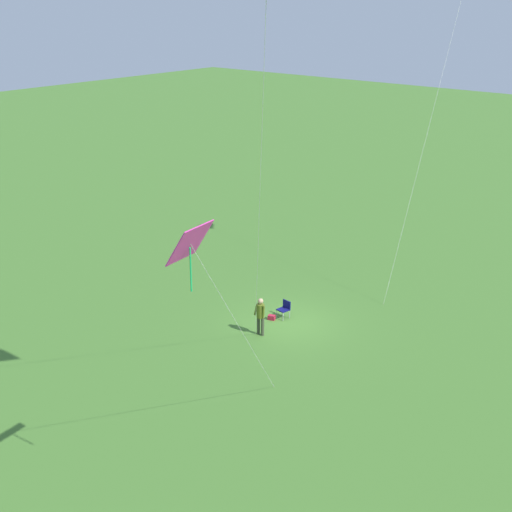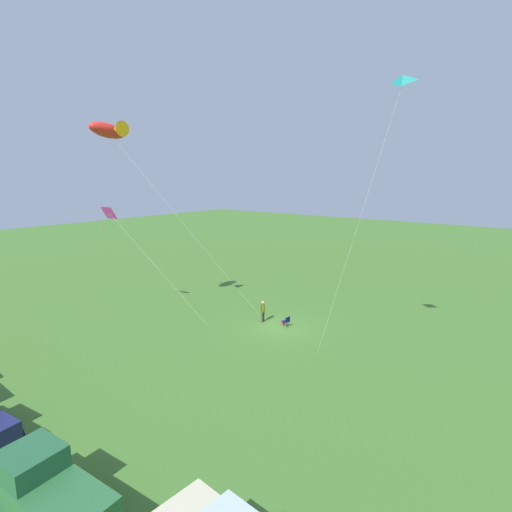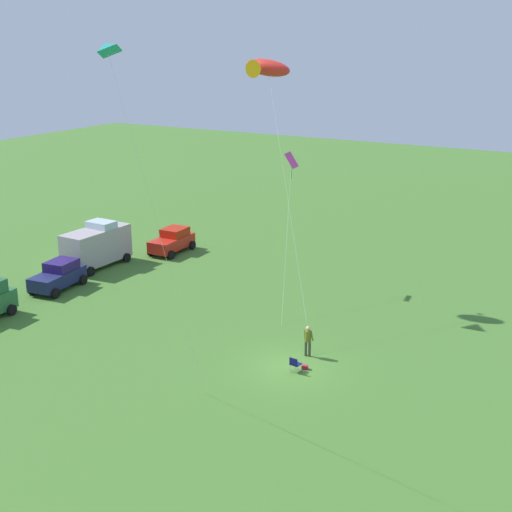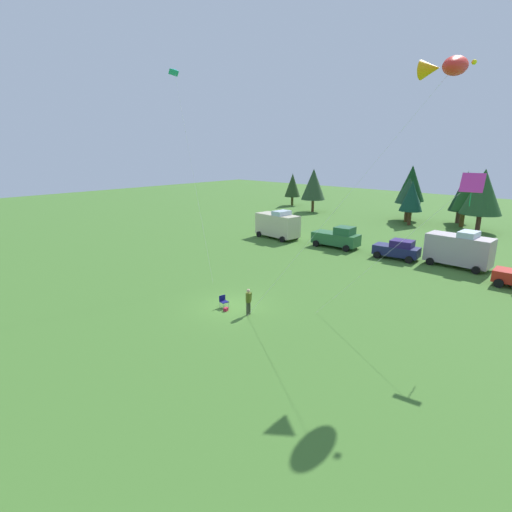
# 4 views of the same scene
# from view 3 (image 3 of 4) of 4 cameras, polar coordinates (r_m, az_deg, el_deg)

# --- Properties ---
(ground_plane) EXTENTS (160.00, 160.00, 0.00)m
(ground_plane) POSITION_cam_3_polar(r_m,az_deg,el_deg) (37.69, 2.68, -8.89)
(ground_plane) COLOR #406F2A
(person_kite_flyer) EXTENTS (0.37, 0.57, 1.74)m
(person_kite_flyer) POSITION_cam_3_polar(r_m,az_deg,el_deg) (38.60, 4.18, -6.60)
(person_kite_flyer) COLOR #383E2B
(person_kite_flyer) RESTS_ON ground
(folding_chair) EXTENTS (0.54, 0.54, 0.82)m
(folding_chair) POSITION_cam_3_polar(r_m,az_deg,el_deg) (37.01, 3.12, -8.58)
(folding_chair) COLOR #0D0F4F
(folding_chair) RESTS_ON ground
(backpack_on_grass) EXTENTS (0.31, 0.37, 0.22)m
(backpack_on_grass) POSITION_cam_3_polar(r_m,az_deg,el_deg) (37.52, 3.94, -8.86)
(backpack_on_grass) COLOR #A21D31
(backpack_on_grass) RESTS_ON ground
(car_navy_hatch) EXTENTS (4.38, 2.61, 1.89)m
(car_navy_hatch) POSITION_cam_3_polar(r_m,az_deg,el_deg) (50.37, -15.53, -1.51)
(car_navy_hatch) COLOR #1B204D
(car_navy_hatch) RESTS_ON ground
(van_motorhome_grey) EXTENTS (5.47, 2.76, 3.34)m
(van_motorhome_grey) POSITION_cam_3_polar(r_m,az_deg,el_deg) (54.41, -12.64, 0.86)
(van_motorhome_grey) COLOR #A79A9E
(van_motorhome_grey) RESTS_ON ground
(car_red_sedan) EXTENTS (4.26, 2.32, 1.89)m
(car_red_sedan) POSITION_cam_3_polar(r_m,az_deg,el_deg) (57.15, -6.71, 1.23)
(car_red_sedan) COLOR red
(car_red_sedan) RESTS_ON ground
(kite_large_fish) EXTENTS (9.43, 9.09, 15.35)m
(kite_large_fish) POSITION_cam_3_polar(r_m,az_deg,el_deg) (45.99, 0.74, 14.81)
(kite_large_fish) COLOR red
(kite_large_fish) RESTS_ON ground
(kite_delta_teal) EXTENTS (5.20, 1.23, 16.46)m
(kite_delta_teal) POSITION_cam_3_polar(r_m,az_deg,el_deg) (27.91, -11.92, 15.76)
(kite_delta_teal) COLOR teal
(kite_delta_teal) RESTS_ON ground
(kite_diamond_rainbow) EXTENTS (8.00, 3.63, 9.09)m
(kite_diamond_rainbow) POSITION_cam_3_polar(r_m,az_deg,el_deg) (48.03, 2.85, 7.40)
(kite_diamond_rainbow) COLOR #D33498
(kite_diamond_rainbow) RESTS_ON ground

